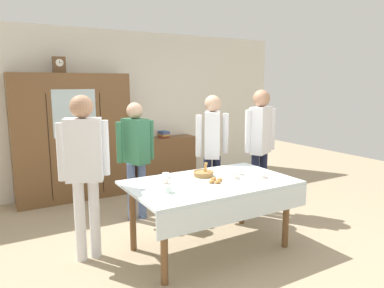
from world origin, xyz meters
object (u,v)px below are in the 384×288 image
Objects in this scene: mantel_clock at (59,65)px; pastry_plate at (216,182)px; bookshelf_low at (164,161)px; person_near_right_end at (136,150)px; tea_cup_far_right at (235,176)px; spoon_mid_right at (270,174)px; tea_cup_mid_left at (263,176)px; bread_basket at (203,173)px; tea_cup_center at (165,181)px; dining_table at (212,191)px; tea_cup_near_right at (239,173)px; wall_cabinet at (73,137)px; book_stack at (164,134)px; tea_cup_mid_right at (168,190)px; person_beside_shelf at (212,143)px; person_by_cabinet at (260,139)px; tea_cup_far_left at (166,176)px; spoon_near_left at (148,189)px.

mantel_clock reaches higher than pastry_plate.
bookshelf_low is 0.73× the size of person_near_right_end.
tea_cup_far_right is 0.48m from spoon_mid_right.
mantel_clock is 1.85× the size of tea_cup_mid_left.
mantel_clock is 1.00× the size of bread_basket.
mantel_clock is 3.43m from tea_cup_mid_left.
person_near_right_end is at bearing -63.47° from mantel_clock.
tea_cup_center is (-1.18, -2.45, 0.38)m from bookshelf_low.
dining_table is 13.80× the size of tea_cup_near_right.
tea_cup_near_right is at bearing -96.10° from bookshelf_low.
pastry_plate is at bearing -71.18° from wall_cabinet.
mantel_clock reaches higher than spoon_mid_right.
person_near_right_end reaches higher than book_stack.
tea_cup_mid_right is 1.58m from person_beside_shelf.
wall_cabinet reaches higher than tea_cup_mid_left.
wall_cabinet reaches higher than dining_table.
dining_table is 1.43m from person_by_cabinet.
person_by_cabinet reaches higher than pastry_plate.
tea_cup_center is at bearing -118.43° from tea_cup_far_left.
wall_cabinet reaches higher than person_beside_shelf.
tea_cup_mid_left is at bearing -27.06° from tea_cup_far_right.
book_stack reaches higher than tea_cup_mid_right.
tea_cup_center is at bearing 168.77° from spoon_mid_right.
tea_cup_center is at bearing 164.95° from tea_cup_far_right.
mantel_clock reaches higher than tea_cup_far_right.
tea_cup_far_right is 0.32m from tea_cup_mid_left.
bookshelf_low is 2.71m from tea_cup_far_right.
bread_basket is at bearing -67.82° from person_near_right_end.
tea_cup_mid_left is 0.22m from spoon_mid_right.
tea_cup_near_right is (1.01, 0.20, 0.00)m from tea_cup_mid_right.
spoon_near_left is (-0.11, 0.23, -0.02)m from tea_cup_mid_right.
tea_cup_far_left is at bearing -76.49° from wall_cabinet.
tea_cup_center is 0.08× the size of person_beside_shelf.
tea_cup_far_left is at bearing 159.65° from tea_cup_near_right.
tea_cup_mid_right is 0.88m from tea_cup_far_right.
spoon_near_left is (-1.13, 0.02, -0.02)m from tea_cup_near_right.
mantel_clock is 1.85× the size of tea_cup_far_left.
spoon_mid_right is (1.25, -0.25, -0.02)m from tea_cup_center.
person_near_right_end is (-0.38, 1.27, 0.28)m from dining_table.
pastry_plate is 1.39m from person_near_right_end.
pastry_plate is (-0.29, -0.05, -0.01)m from tea_cup_far_right.
book_stack is 1.71× the size of tea_cup_far_left.
pastry_plate is 2.35× the size of spoon_near_left.
book_stack is (-0.00, 0.00, 0.49)m from bookshelf_low.
tea_cup_far_left and tea_cup_center have the same top height.
person_near_right_end is 0.91× the size of person_by_cabinet.
bread_basket is at bearing 5.44° from tea_cup_center.
tea_cup_mid_right is 1.97m from person_by_cabinet.
tea_cup_mid_left is at bearing -11.96° from spoon_near_left.
tea_cup_near_right is 1.00× the size of tea_cup_mid_left.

